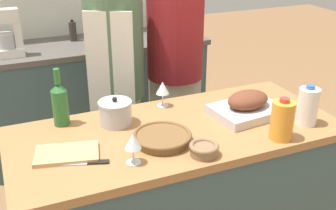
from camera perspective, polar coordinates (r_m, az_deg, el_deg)
kitchen_island at (r=2.24m, az=1.07°, el=-13.81°), size 1.56×0.69×0.93m
back_counter at (r=3.55m, az=-9.47°, el=1.15°), size 1.77×0.60×0.93m
roasting_pan at (r=2.14m, az=10.65°, el=-0.10°), size 0.37×0.29×0.13m
wicker_basket at (r=1.86m, az=-0.79°, el=-4.39°), size 0.26×0.26×0.04m
cutting_board at (r=1.82m, az=-13.54°, el=-6.44°), size 0.29×0.22×0.02m
stock_pot at (r=2.02m, az=-7.14°, el=-1.03°), size 0.16×0.16×0.14m
mixing_bowl at (r=1.77m, az=4.90°, el=-5.96°), size 0.13×0.13×0.05m
juice_jug at (r=1.93m, az=15.21°, el=-2.00°), size 0.10×0.10×0.20m
milk_jug at (r=2.10m, az=18.40°, el=-0.16°), size 0.10×0.10×0.20m
wine_bottle_green at (r=2.04m, az=-14.43°, el=0.25°), size 0.08×0.08×0.28m
wine_glass_left at (r=1.68m, az=-4.79°, el=-5.05°), size 0.07×0.07×0.13m
wine_glass_right at (r=2.18m, az=-0.74°, el=2.23°), size 0.07×0.07×0.14m
knife_chef at (r=1.75m, az=-11.46°, el=-7.70°), size 0.23×0.10×0.01m
stand_mixer at (r=3.17m, az=-20.74°, el=8.62°), size 0.18×0.14×0.33m
condiment_bottle_tall at (r=3.43m, az=-0.55°, el=10.00°), size 0.06×0.06×0.15m
condiment_bottle_short at (r=3.46m, az=-12.77°, el=9.73°), size 0.06×0.06×0.17m
person_cook_aproned at (r=2.68m, az=-7.05°, el=3.78°), size 0.38×0.40×1.66m
person_cook_guest at (r=2.84m, az=0.96°, el=6.28°), size 0.37×0.37×1.75m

